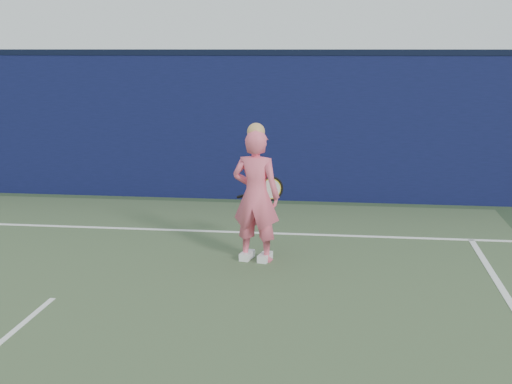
# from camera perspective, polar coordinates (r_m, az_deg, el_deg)

# --- Properties ---
(ground) EXTENTS (80.00, 80.00, 0.00)m
(ground) POSITION_cam_1_polar(r_m,az_deg,el_deg) (7.11, -19.16, -10.86)
(ground) COLOR #2A4128
(ground) RESTS_ON ground
(backstop_wall) EXTENTS (24.00, 0.40, 2.50)m
(backstop_wall) POSITION_cam_1_polar(r_m,az_deg,el_deg) (12.80, -6.53, 5.22)
(backstop_wall) COLOR #0B1033
(backstop_wall) RESTS_ON ground
(wall_cap) EXTENTS (24.00, 0.42, 0.10)m
(wall_cap) POSITION_cam_1_polar(r_m,az_deg,el_deg) (12.73, -6.66, 11.05)
(wall_cap) COLOR black
(wall_cap) RESTS_ON backstop_wall
(player) EXTENTS (0.67, 0.51, 1.73)m
(player) POSITION_cam_1_polar(r_m,az_deg,el_deg) (8.80, 0.00, -0.28)
(player) COLOR #FA617C
(player) RESTS_ON ground
(racket) EXTENTS (0.62, 0.17, 0.33)m
(racket) POSITION_cam_1_polar(r_m,az_deg,el_deg) (9.25, 1.02, 0.21)
(racket) COLOR black
(racket) RESTS_ON ground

